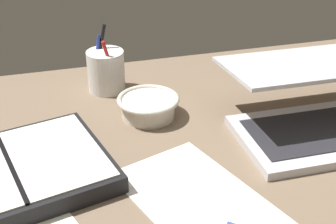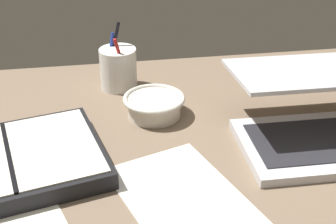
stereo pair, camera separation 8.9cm
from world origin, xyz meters
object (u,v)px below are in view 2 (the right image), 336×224
Objects in this scene: bowl at (154,105)px; pen_cup at (118,68)px; laptop at (325,117)px; planner at (10,163)px.

bowl is 0.87× the size of pen_cup.
bowl is at bearing 155.99° from laptop.
laptop is at bearing -25.02° from bowl.
planner is at bearing -177.91° from laptop.
bowl is 0.36× the size of planner.
planner is (-28.26, -16.00, -0.83)cm from bowl.
planner is at bearing -150.48° from bowl.
laptop is 2.59× the size of bowl.
laptop is 35.22cm from bowl.
laptop is 60.20cm from planner.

